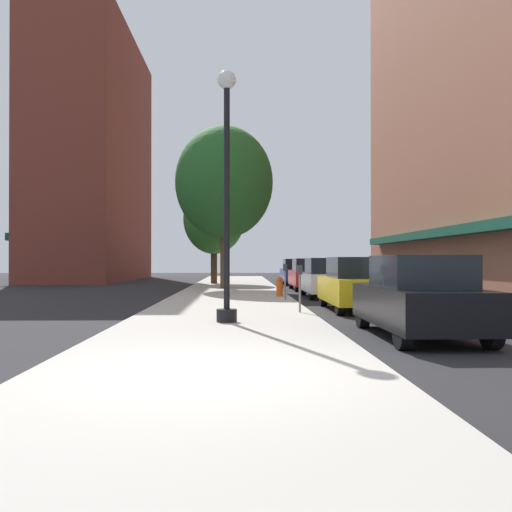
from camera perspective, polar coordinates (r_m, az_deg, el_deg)
The scene contains 14 objects.
ground_plane at distance 25.57m, azimuth 6.49°, elevation -3.94°, with size 90.00×90.00×0.00m, color #232326.
sidewalk_slab at distance 26.31m, azimuth -2.50°, elevation -3.72°, with size 4.80×50.00×0.12m, color #B7B2A8.
building_far_background at distance 46.40m, azimuth -16.08°, elevation 9.49°, with size 6.80×18.00×19.16m.
lamppost at distance 13.21m, azimuth -2.99°, elevation 6.69°, with size 0.48×0.48×5.90m.
fire_hydrant at distance 22.45m, azimuth 2.42°, elevation -3.11°, with size 0.33×0.26×0.79m.
parking_meter_near at distance 15.61m, azimuth 4.48°, elevation -2.69°, with size 0.14×0.09×1.31m.
parking_meter_far at distance 20.61m, azimuth 2.98°, elevation -2.15°, with size 0.14×0.09×1.31m.
tree_near at distance 35.20m, azimuth -4.29°, elevation 3.75°, with size 3.82×3.82×6.23m.
tree_mid at distance 29.28m, azimuth -3.26°, elevation 7.47°, with size 5.05×5.05×8.39m.
car_black at distance 11.82m, azimuth 16.22°, elevation -4.08°, with size 1.80×4.30×1.66m.
car_yellow at distance 17.71m, azimuth 10.14°, elevation -2.87°, with size 1.80×4.30×1.66m.
car_white at distance 23.66m, azimuth 7.14°, elevation -2.27°, with size 1.80×4.30×1.66m.
car_red at distance 29.46m, azimuth 5.40°, elevation -1.91°, with size 1.80×4.30×1.66m.
car_blue at distance 36.07m, azimuth 4.10°, elevation -1.64°, with size 1.80×4.30×1.66m.
Camera 1 is at (0.38, -7.26, 1.56)m, focal length 39.34 mm.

